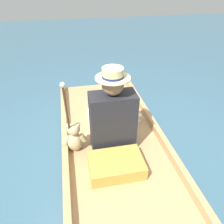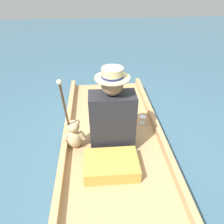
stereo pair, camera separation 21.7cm
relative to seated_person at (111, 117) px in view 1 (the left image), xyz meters
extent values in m
plane|color=#385B70|center=(0.02, -0.12, -0.44)|extent=(16.00, 16.00, 0.00)
cube|color=tan|center=(0.02, -0.12, -0.38)|extent=(1.11, 3.05, 0.13)
cube|color=tan|center=(-0.50, -0.12, -0.27)|extent=(0.06, 3.05, 0.09)
cube|color=tan|center=(0.54, -0.12, -0.27)|extent=(0.06, 3.05, 0.09)
cube|color=#B7933D|center=(-0.04, -0.43, -0.25)|extent=(0.50, 0.35, 0.13)
cube|color=white|center=(0.00, 0.30, -0.26)|extent=(0.41, 0.52, 0.11)
cube|color=#232328|center=(0.00, -0.09, 0.00)|extent=(0.45, 0.24, 0.63)
cube|color=beige|center=(0.00, 0.04, 0.05)|extent=(0.04, 0.01, 0.34)
cube|color=white|center=(-0.12, 0.04, 0.08)|extent=(0.02, 0.01, 0.38)
cube|color=white|center=(0.12, 0.04, 0.08)|extent=(0.02, 0.01, 0.38)
sphere|color=#936B4C|center=(0.00, -0.09, 0.41)|extent=(0.20, 0.20, 0.20)
cylinder|color=#CCB77F|center=(0.00, -0.09, 0.48)|extent=(0.32, 0.32, 0.01)
cylinder|color=#CCB77F|center=(0.00, -0.09, 0.53)|extent=(0.19, 0.19, 0.09)
cylinder|color=navy|center=(0.00, -0.09, 0.50)|extent=(0.20, 0.20, 0.02)
ellipsoid|color=tan|center=(-0.40, -0.08, -0.20)|extent=(0.15, 0.13, 0.22)
sphere|color=tan|center=(-0.40, -0.08, -0.04)|extent=(0.13, 0.13, 0.13)
sphere|color=tan|center=(-0.40, -0.03, -0.05)|extent=(0.05, 0.05, 0.05)
sphere|color=tan|center=(-0.44, -0.08, 0.01)|extent=(0.05, 0.05, 0.05)
sphere|color=tan|center=(-0.35, -0.08, 0.01)|extent=(0.05, 0.05, 0.05)
cylinder|color=tan|center=(-0.48, -0.08, -0.16)|extent=(0.09, 0.06, 0.10)
cylinder|color=tan|center=(-0.32, -0.08, -0.16)|extent=(0.09, 0.06, 0.10)
sphere|color=tan|center=(-0.44, -0.05, -0.29)|extent=(0.06, 0.06, 0.06)
sphere|color=tan|center=(-0.36, -0.05, -0.29)|extent=(0.06, 0.06, 0.06)
cylinder|color=silver|center=(0.40, 0.29, -0.31)|extent=(0.08, 0.08, 0.01)
cylinder|color=silver|center=(0.40, 0.29, -0.28)|extent=(0.01, 0.01, 0.05)
cone|color=silver|center=(0.40, 0.29, -0.24)|extent=(0.08, 0.08, 0.04)
cylinder|color=brown|center=(-0.43, -0.14, 0.12)|extent=(0.02, 0.29, 0.87)
sphere|color=beige|center=(-0.43, -0.28, 0.55)|extent=(0.04, 0.04, 0.04)
camera|label=1|loc=(-0.37, -1.83, 1.29)|focal=35.00mm
camera|label=2|loc=(-0.15, -1.86, 1.29)|focal=35.00mm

